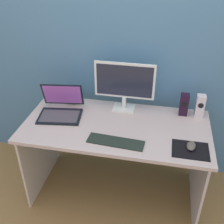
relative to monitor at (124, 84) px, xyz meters
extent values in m
plane|color=olive|center=(-0.02, -0.25, -0.96)|extent=(8.00, 8.00, 0.00)
cube|color=teal|center=(-0.02, 0.20, 0.29)|extent=(6.00, 0.04, 2.50)
cube|color=beige|center=(-0.02, -0.25, -0.25)|extent=(1.44, 0.71, 0.03)
cube|color=beige|center=(-0.70, -0.25, -0.61)|extent=(0.02, 0.67, 0.70)
cube|color=beige|center=(0.66, -0.25, -0.61)|extent=(0.02, 0.67, 0.70)
cube|color=white|center=(0.00, 0.00, -0.23)|extent=(0.18, 0.14, 0.01)
cylinder|color=white|center=(0.00, 0.00, -0.17)|extent=(0.04, 0.04, 0.10)
cube|color=white|center=(0.00, 0.00, 0.03)|extent=(0.49, 0.02, 0.30)
cube|color=#1E2333|center=(0.00, -0.01, 0.03)|extent=(0.45, 0.00, 0.27)
cube|color=silver|center=(0.61, 0.01, -0.14)|extent=(0.07, 0.07, 0.19)
cylinder|color=black|center=(0.61, -0.03, -0.12)|extent=(0.04, 0.00, 0.04)
cube|color=black|center=(0.49, 0.01, -0.14)|extent=(0.07, 0.07, 0.18)
cylinder|color=black|center=(0.49, -0.03, -0.12)|extent=(0.04, 0.00, 0.04)
cube|color=black|center=(-0.48, -0.23, -0.23)|extent=(0.37, 0.28, 0.02)
cube|color=#47474C|center=(-0.48, -0.25, -0.22)|extent=(0.32, 0.22, 0.00)
cube|color=black|center=(-0.51, -0.08, -0.11)|extent=(0.35, 0.12, 0.22)
cube|color=#A559BF|center=(-0.51, -0.09, -0.11)|extent=(0.32, 0.11, 0.19)
sphere|color=silver|center=(-0.45, 0.02, -0.17)|extent=(0.14, 0.14, 0.14)
cube|color=#1F2B23|center=(0.02, -0.47, -0.23)|extent=(0.41, 0.14, 0.01)
cube|color=black|center=(0.54, -0.45, -0.23)|extent=(0.25, 0.20, 0.00)
ellipsoid|color=#565246|center=(0.54, -0.43, -0.21)|extent=(0.08, 0.11, 0.04)
camera|label=1|loc=(0.30, -1.98, 0.99)|focal=44.15mm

